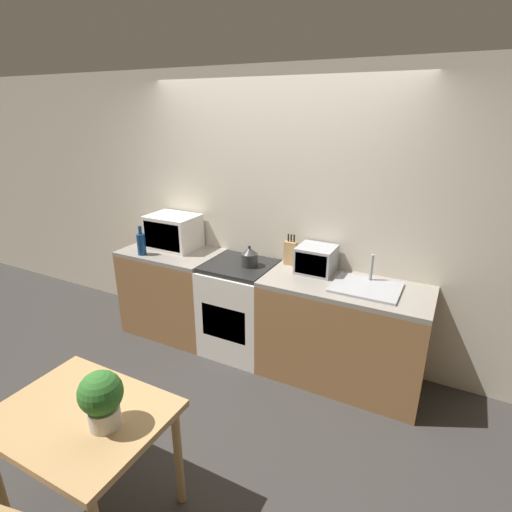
# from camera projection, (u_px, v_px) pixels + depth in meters

# --- Properties ---
(ground_plane) EXTENTS (16.00, 16.00, 0.00)m
(ground_plane) POSITION_uv_depth(u_px,v_px,m) (224.00, 392.00, 3.37)
(ground_plane) COLOR #33302D
(wall_back) EXTENTS (10.00, 0.06, 2.60)m
(wall_back) POSITION_uv_depth(u_px,v_px,m) (275.00, 216.00, 3.73)
(wall_back) COLOR beige
(wall_back) RESTS_ON ground_plane
(counter_left_run) EXTENTS (0.97, 0.62, 0.90)m
(counter_left_run) POSITION_uv_depth(u_px,v_px,m) (174.00, 291.00, 4.17)
(counter_left_run) COLOR olive
(counter_left_run) RESTS_ON ground_plane
(counter_right_run) EXTENTS (1.36, 0.62, 0.90)m
(counter_right_run) POSITION_uv_depth(u_px,v_px,m) (342.00, 333.00, 3.40)
(counter_right_run) COLOR olive
(counter_right_run) RESTS_ON ground_plane
(stove_range) EXTENTS (0.63, 0.62, 0.90)m
(stove_range) POSITION_uv_depth(u_px,v_px,m) (240.00, 308.00, 3.83)
(stove_range) COLOR silver
(stove_range) RESTS_ON ground_plane
(kettle) EXTENTS (0.15, 0.15, 0.20)m
(kettle) POSITION_uv_depth(u_px,v_px,m) (249.00, 257.00, 3.60)
(kettle) COLOR #2D2D2D
(kettle) RESTS_ON stove_range
(microwave) EXTENTS (0.49, 0.38, 0.34)m
(microwave) POSITION_uv_depth(u_px,v_px,m) (173.00, 232.00, 4.05)
(microwave) COLOR silver
(microwave) RESTS_ON counter_left_run
(bottle) EXTENTS (0.08, 0.08, 0.29)m
(bottle) POSITION_uv_depth(u_px,v_px,m) (141.00, 244.00, 3.87)
(bottle) COLOR navy
(bottle) RESTS_ON counter_left_run
(knife_block) EXTENTS (0.11, 0.07, 0.29)m
(knife_block) POSITION_uv_depth(u_px,v_px,m) (291.00, 253.00, 3.62)
(knife_block) COLOR tan
(knife_block) RESTS_ON counter_right_run
(toaster_oven) EXTENTS (0.32, 0.29, 0.23)m
(toaster_oven) POSITION_uv_depth(u_px,v_px,m) (316.00, 259.00, 3.45)
(toaster_oven) COLOR #999BA0
(toaster_oven) RESTS_ON counter_right_run
(sink_basin) EXTENTS (0.53, 0.41, 0.24)m
(sink_basin) POSITION_uv_depth(u_px,v_px,m) (366.00, 287.00, 3.17)
(sink_basin) COLOR #999BA0
(sink_basin) RESTS_ON counter_right_run
(dining_table) EXTENTS (0.91, 0.70, 0.73)m
(dining_table) POSITION_uv_depth(u_px,v_px,m) (82.00, 427.00, 2.15)
(dining_table) COLOR tan
(dining_table) RESTS_ON ground_plane
(potted_plant) EXTENTS (0.22, 0.22, 0.31)m
(potted_plant) POSITION_uv_depth(u_px,v_px,m) (101.00, 398.00, 1.98)
(potted_plant) COLOR beige
(potted_plant) RESTS_ON dining_table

